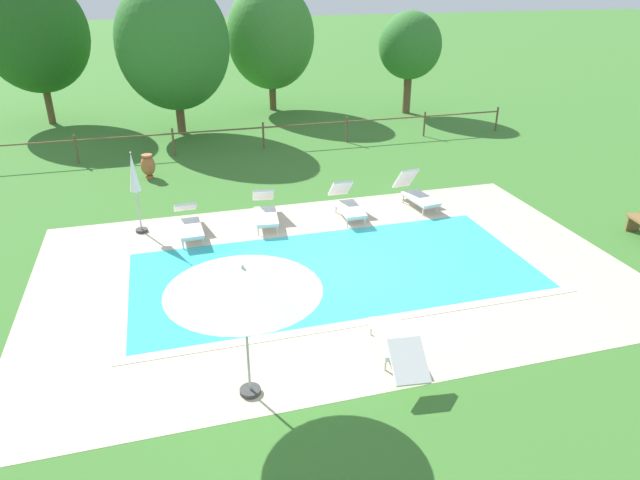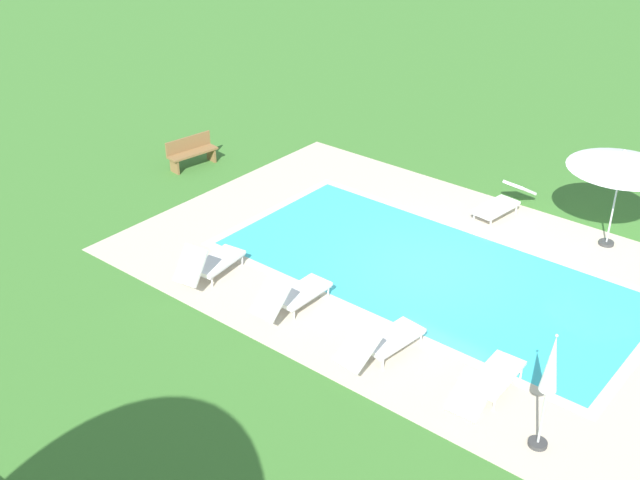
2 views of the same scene
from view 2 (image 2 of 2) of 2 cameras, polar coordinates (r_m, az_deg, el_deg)
name	(u,v)px [view 2 (image 2 of 2)]	position (r m, az deg, el deg)	size (l,w,h in m)	color
ground_plane	(428,271)	(18.17, 7.77, -2.25)	(160.00, 160.00, 0.00)	#3D752D
pool_deck_paving	(428,271)	(18.17, 7.77, -2.24)	(13.81, 8.77, 0.01)	beige
swimming_pool_water	(428,271)	(18.17, 7.77, -2.23)	(9.36, 4.33, 0.01)	#38C6D1
pool_coping_rim	(428,271)	(18.17, 7.77, -2.22)	(9.84, 4.81, 0.01)	beige
sun_lounger_north_near_steps	(383,341)	(15.22, 4.52, -7.25)	(0.83, 2.05, 0.85)	white
sun_lounger_north_mid	(503,202)	(20.84, 12.98, 2.69)	(0.84, 2.11, 0.76)	white
sun_lounger_north_far	(293,294)	(16.51, -1.92, -3.92)	(0.62, 1.93, 0.92)	white
sun_lounger_north_end	(210,263)	(17.73, -7.87, -1.63)	(0.84, 1.90, 1.01)	white
sun_lounger_south_near_corner	(489,381)	(14.58, 12.01, -9.86)	(0.68, 2.06, 0.77)	white
patio_umbrella_open_foreground	(623,160)	(19.37, 20.88, 5.36)	(2.46, 2.46, 2.45)	#383838
patio_umbrella_closed_row_mid_west	(550,372)	(13.09, 16.18, -9.08)	(0.32, 0.32, 2.26)	#383838
wooden_bench_lawn_side	(191,151)	(23.36, -9.21, 6.30)	(0.66, 1.55, 0.87)	olive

